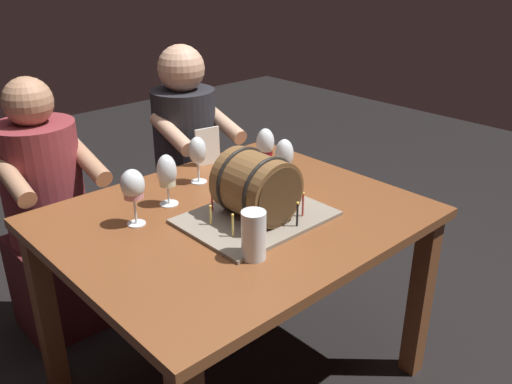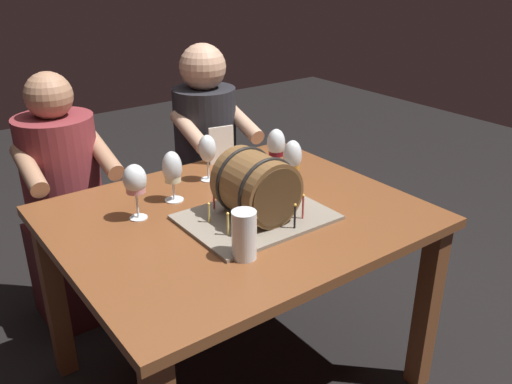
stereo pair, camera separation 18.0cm
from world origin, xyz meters
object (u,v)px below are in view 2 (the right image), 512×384
object	(u,v)px
dining_table	(237,239)
wine_glass_red	(276,145)
wine_glass_white	(172,170)
wine_glass_amber	(292,158)
wine_glass_rose	(135,181)
menu_card	(222,145)
barrel_cake	(256,190)
person_seated_left	(68,214)
wine_glass_empty	(207,150)
beer_pint	(244,236)
person_seated_right	(207,174)

from	to	relation	value
dining_table	wine_glass_red	size ratio (longest dim) A/B	6.17
dining_table	wine_glass_white	world-z (taller)	wine_glass_white
dining_table	wine_glass_amber	bearing A→B (deg)	10.43
wine_glass_rose	wine_glass_white	bearing A→B (deg)	18.19
menu_card	barrel_cake	bearing A→B (deg)	-100.18
wine_glass_rose	person_seated_left	xyz separation A→B (m)	(-0.06, 0.62, -0.35)
wine_glass_rose	wine_glass_empty	bearing A→B (deg)	21.28
wine_glass_white	beer_pint	xyz separation A→B (m)	(-0.03, -0.48, -0.05)
wine_glass_amber	menu_card	distance (m)	0.39
menu_card	wine_glass_red	bearing A→B (deg)	-58.57
barrel_cake	menu_card	bearing A→B (deg)	68.89
wine_glass_white	menu_card	distance (m)	0.41
wine_glass_red	menu_card	distance (m)	0.27
wine_glass_white	menu_card	xyz separation A→B (m)	(0.35, 0.22, -0.04)
dining_table	wine_glass_rose	distance (m)	0.41
dining_table	beer_pint	distance (m)	0.35
beer_pint	person_seated_left	distance (m)	1.10
dining_table	menu_card	size ratio (longest dim) A/B	7.58
wine_glass_red	person_seated_left	size ratio (longest dim) A/B	0.17
beer_pint	person_seated_left	size ratio (longest dim) A/B	0.13
person_seated_left	wine_glass_rose	bearing A→B (deg)	-84.25
wine_glass_amber	person_seated_right	distance (m)	0.80
barrel_cake	person_seated_left	distance (m)	1.00
beer_pint	person_seated_right	xyz separation A→B (m)	(0.51, 1.05, -0.27)
wine_glass_white	menu_card	world-z (taller)	wine_glass_white
wine_glass_rose	beer_pint	distance (m)	0.45
barrel_cake	person_seated_right	world-z (taller)	person_seated_right
dining_table	wine_glass_empty	bearing A→B (deg)	76.16
barrel_cake	wine_glass_amber	world-z (taller)	barrel_cake
dining_table	menu_card	world-z (taller)	menu_card
wine_glass_white	wine_glass_red	world-z (taller)	wine_glass_red
wine_glass_red	wine_glass_white	bearing A→B (deg)	175.55
wine_glass_white	wine_glass_red	size ratio (longest dim) A/B	0.96
barrel_cake	person_seated_right	distance (m)	0.97
wine_glass_empty	wine_glass_amber	bearing A→B (deg)	-48.93
wine_glass_white	person_seated_left	distance (m)	0.70
wine_glass_empty	menu_card	size ratio (longest dim) A/B	1.17
wine_glass_empty	person_seated_right	world-z (taller)	person_seated_right
beer_pint	wine_glass_amber	bearing A→B (deg)	35.23
wine_glass_red	beer_pint	xyz separation A→B (m)	(-0.47, -0.44, -0.06)
barrel_cake	wine_glass_white	size ratio (longest dim) A/B	2.54
dining_table	wine_glass_red	xyz separation A→B (m)	(0.32, 0.18, 0.24)
dining_table	wine_glass_white	distance (m)	0.34
wine_glass_white	wine_glass_red	xyz separation A→B (m)	(0.45, -0.03, 0.01)
wine_glass_empty	person_seated_right	bearing A→B (deg)	59.53
wine_glass_amber	wine_glass_empty	size ratio (longest dim) A/B	1.01
barrel_cake	menu_card	size ratio (longest dim) A/B	3.01
dining_table	wine_glass_red	world-z (taller)	wine_glass_red
wine_glass_red	wine_glass_empty	world-z (taller)	wine_glass_red
person_seated_right	wine_glass_white	bearing A→B (deg)	-130.46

